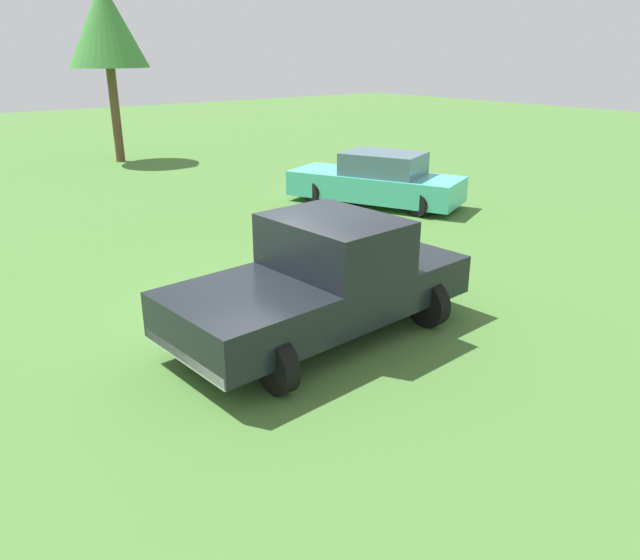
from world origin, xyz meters
The scene contains 4 objects.
ground_plane centered at (0.00, 0.00, 0.00)m, with size 80.00×80.00×0.00m, color #477533.
pickup_truck centered at (0.99, 0.26, 0.92)m, with size 2.62×4.78×1.79m.
sedan_near centered at (-4.66, 6.63, 0.66)m, with size 5.05×3.44×1.45m.
tree_back_right centered at (-16.03, 3.71, 4.88)m, with size 2.87×2.87×6.41m.
Camera 1 is at (7.60, -5.09, 4.06)m, focal length 34.47 mm.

